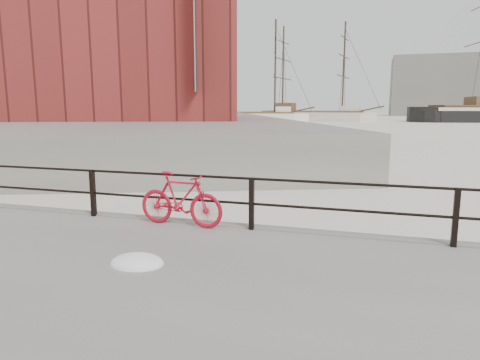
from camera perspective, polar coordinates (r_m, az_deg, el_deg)
The scene contains 13 objects.
ground at distance 8.31m, azimuth 26.18°, elevation -9.95°, with size 400.00×400.00×0.00m, color white.
far_quay at distance 88.61m, azimuth -8.91°, elevation 8.44°, with size 24.00×150.00×1.80m, color gray.
guardrail at distance 7.93m, azimuth 26.81°, elevation -4.50°, with size 28.00×0.10×1.00m, color black, non-canonical shape.
bicycle at distance 8.40m, azimuth -7.93°, elevation -2.55°, with size 1.77×0.26×1.07m, color #B50C21.
schooner_mid at distance 83.91m, azimuth 9.46°, elevation 7.75°, with size 25.67×10.86×18.76m, color beige, non-canonical shape.
schooner_left at distance 77.18m, azimuth 0.53°, elevation 7.72°, with size 24.07×10.94×18.31m, color white, non-canonical shape.
workboat_near at distance 45.12m, azimuth -14.77°, elevation 6.00°, with size 12.63×4.21×7.00m, color black, non-canonical shape.
workboat_far at distance 58.87m, azimuth -8.15°, elevation 7.01°, with size 9.99×3.45×7.00m, color black, non-canonical shape.
apartment_mustard at distance 56.89m, azimuth -13.73°, elevation 19.80°, with size 22.00×15.00×22.20m, color gold.
apartment_cream at distance 79.39m, azimuth -11.14°, elevation 16.57°, with size 20.00×15.00×21.20m, color beige.
apartment_grey at distance 101.28m, azimuth -9.81°, elevation 15.64°, with size 22.00×15.00×23.20m, color #979893.
apartment_brick at distance 124.03m, azimuth -8.90°, elevation 14.08°, with size 24.00×15.00×21.20m, color brown.
industrial_west at distance 149.42m, azimuth 25.75°, elevation 11.18°, with size 32.00×18.00×18.00m, color gray.
Camera 1 is at (-1.41, -7.74, 2.65)m, focal length 32.00 mm.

